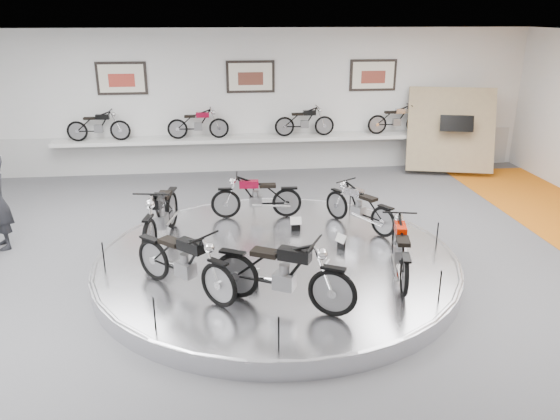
{
  "coord_description": "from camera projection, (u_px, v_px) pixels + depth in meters",
  "views": [
    {
      "loc": [
        -0.95,
        -8.54,
        4.38
      ],
      "look_at": [
        0.1,
        0.6,
        1.04
      ],
      "focal_mm": 35.0,
      "sensor_mm": 36.0,
      "label": 1
    }
  ],
  "objects": [
    {
      "name": "bike_e",
      "position": [
        283.0,
        272.0,
        7.86
      ],
      "size": [
        1.97,
        1.46,
        1.11
      ],
      "primitive_type": null,
      "rotation": [
        0.0,
        0.0,
        5.8
      ],
      "color": "black",
      "rests_on": "display_platform"
    },
    {
      "name": "poster_left",
      "position": [
        122.0,
        78.0,
        14.77
      ],
      "size": [
        1.35,
        0.06,
        0.88
      ],
      "primitive_type": "cube",
      "color": "silver",
      "rests_on": "wall_back"
    },
    {
      "name": "platform_rim",
      "position": [
        277.0,
        256.0,
        9.76
      ],
      "size": [
        6.4,
        6.4,
        0.1
      ],
      "primitive_type": "torus",
      "color": "#B2B2BA",
      "rests_on": "display_platform"
    },
    {
      "name": "shelf_bike_b",
      "position": [
        198.0,
        126.0,
        15.18
      ],
      "size": [
        1.22,
        0.43,
        0.73
      ],
      "primitive_type": null,
      "color": "maroon",
      "rests_on": "shelf"
    },
    {
      "name": "bike_d",
      "position": [
        184.0,
        261.0,
        8.27
      ],
      "size": [
        1.73,
        1.69,
        1.05
      ],
      "primitive_type": null,
      "rotation": [
        0.0,
        0.0,
        5.52
      ],
      "color": "black",
      "rests_on": "display_platform"
    },
    {
      "name": "bike_b",
      "position": [
        256.0,
        196.0,
        11.37
      ],
      "size": [
        1.64,
        0.65,
        0.95
      ],
      "primitive_type": null,
      "rotation": [
        0.0,
        0.0,
        3.09
      ],
      "color": "maroon",
      "rests_on": "display_platform"
    },
    {
      "name": "ceiling",
      "position": [
        278.0,
        39.0,
        8.2
      ],
      "size": [
        16.0,
        16.0,
        0.0
      ],
      "primitive_type": "plane",
      "rotation": [
        3.14,
        0.0,
        0.0
      ],
      "color": "white",
      "rests_on": "wall_back"
    },
    {
      "name": "display_panel",
      "position": [
        451.0,
        130.0,
        15.44
      ],
      "size": [
        2.56,
        1.52,
        2.3
      ],
      "primitive_type": "cube",
      "rotation": [
        -0.35,
        0.0,
        -0.26
      ],
      "color": "#9C8B61",
      "rests_on": "floor"
    },
    {
      "name": "shelf_bike_d",
      "position": [
        397.0,
        121.0,
        15.79
      ],
      "size": [
        1.22,
        0.43,
        0.73
      ],
      "primitive_type": null,
      "color": "#AEAEB3",
      "rests_on": "shelf"
    },
    {
      "name": "bike_a",
      "position": [
        359.0,
        206.0,
        10.84
      ],
      "size": [
        1.32,
        1.61,
        0.92
      ],
      "primitive_type": null,
      "rotation": [
        0.0,
        0.0,
        2.15
      ],
      "color": "#AEAEB3",
      "rests_on": "display_platform"
    },
    {
      "name": "poster_right",
      "position": [
        373.0,
        75.0,
        15.52
      ],
      "size": [
        1.35,
        0.06,
        0.88
      ],
      "primitive_type": "cube",
      "color": "silver",
      "rests_on": "wall_back"
    },
    {
      "name": "dado_band",
      "position": [
        252.0,
        152.0,
        15.9
      ],
      "size": [
        15.68,
        0.04,
        1.1
      ],
      "primitive_type": "cube",
      "color": "#BCBCBA",
      "rests_on": "floor"
    },
    {
      "name": "floor",
      "position": [
        278.0,
        278.0,
        9.57
      ],
      "size": [
        16.0,
        16.0,
        0.0
      ],
      "primitive_type": "plane",
      "color": "#515154",
      "rests_on": "ground"
    },
    {
      "name": "shelf_bike_a",
      "position": [
        99.0,
        128.0,
        14.89
      ],
      "size": [
        1.22,
        0.43,
        0.73
      ],
      "primitive_type": null,
      "color": "black",
      "rests_on": "shelf"
    },
    {
      "name": "wall_back",
      "position": [
        251.0,
        102.0,
        15.42
      ],
      "size": [
        16.0,
        0.0,
        16.0
      ],
      "primitive_type": "plane",
      "rotation": [
        1.57,
        0.0,
        0.0
      ],
      "color": "silver",
      "rests_on": "floor"
    },
    {
      "name": "poster_center",
      "position": [
        250.0,
        77.0,
        15.15
      ],
      "size": [
        1.35,
        0.06,
        0.88
      ],
      "primitive_type": "cube",
      "color": "silver",
      "rests_on": "wall_back"
    },
    {
      "name": "bike_f",
      "position": [
        400.0,
        248.0,
        8.81
      ],
      "size": [
        0.92,
        1.74,
        0.97
      ],
      "primitive_type": null,
      "rotation": [
        0.0,
        0.0,
        7.64
      ],
      "color": "#BA1600",
      "rests_on": "display_platform"
    },
    {
      "name": "display_platform",
      "position": [
        277.0,
        262.0,
        9.8
      ],
      "size": [
        6.4,
        6.4,
        0.3
      ],
      "primitive_type": "cylinder",
      "color": "silver",
      "rests_on": "floor"
    },
    {
      "name": "shelf_bike_c",
      "position": [
        305.0,
        123.0,
        15.5
      ],
      "size": [
        1.22,
        0.43,
        0.73
      ],
      "primitive_type": null,
      "color": "black",
      "rests_on": "shelf"
    },
    {
      "name": "shelf",
      "position": [
        252.0,
        139.0,
        15.48
      ],
      "size": [
        11.0,
        0.55,
        0.1
      ],
      "primitive_type": "cube",
      "color": "silver",
      "rests_on": "wall_back"
    },
    {
      "name": "bike_c",
      "position": [
        161.0,
        214.0,
        10.11
      ],
      "size": [
        1.0,
        2.0,
        1.13
      ],
      "primitive_type": null,
      "rotation": [
        0.0,
        0.0,
        4.53
      ],
      "color": "black",
      "rests_on": "display_platform"
    }
  ]
}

